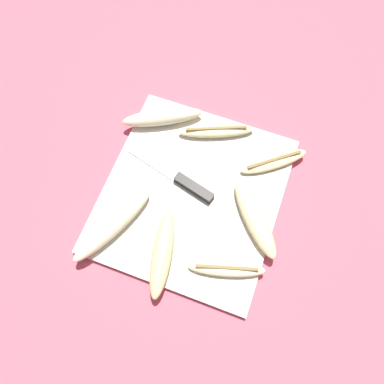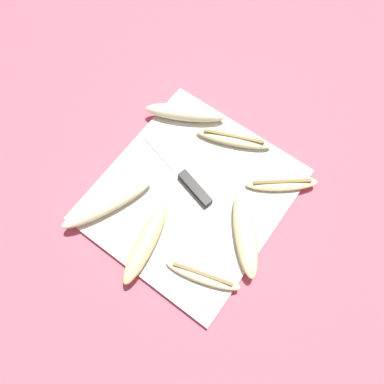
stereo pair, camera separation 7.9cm
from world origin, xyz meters
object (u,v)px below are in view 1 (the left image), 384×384
Objects in this scene: knife at (187,183)px; banana_ripe_center at (255,219)px; banana_mellow_near at (274,161)px; banana_cream_curved at (227,268)px; banana_pale_long at (112,226)px; banana_spotted_left at (162,253)px; banana_soft_right at (215,130)px; banana_bright_far at (162,117)px.

banana_ripe_center is (-0.03, -0.16, 0.01)m from knife.
banana_ripe_center is (-0.14, 0.00, 0.01)m from banana_mellow_near.
banana_cream_curved is 0.77× the size of banana_pale_long.
knife is at bearing 2.92° from banana_spotted_left.
banana_pale_long reaches higher than banana_soft_right.
banana_bright_far is at bearing 95.87° from banana_soft_right.
banana_cream_curved is 0.92× the size of banana_soft_right.
banana_cream_curved is at bearing -138.01° from banana_bright_far.
banana_spotted_left is 0.20m from banana_ripe_center.
banana_mellow_near is at bearing -46.15° from banana_pale_long.
banana_ripe_center is at bearing -139.44° from banana_soft_right.
banana_soft_right is (0.01, -0.12, -0.01)m from banana_bright_far.
banana_soft_right is (0.28, 0.12, 0.00)m from banana_cream_curved.
banana_cream_curved is 0.84× the size of banana_spotted_left.
banana_bright_far is (0.01, 0.27, 0.01)m from banana_mellow_near.
knife is 1.22× the size of banana_bright_far.
banana_bright_far is at bearing 86.86° from banana_mellow_near.
banana_soft_right is at bearing -1.06° from banana_spotted_left.
banana_spotted_left is 0.30m from banana_soft_right.
banana_spotted_left is 1.15× the size of banana_ripe_center.
banana_ripe_center reaches higher than banana_soft_right.
banana_bright_far reaches higher than knife.
banana_cream_curved is at bearing 174.85° from banana_mellow_near.
knife is 0.14m from banana_soft_right.
banana_cream_curved reaches higher than knife.
banana_cream_curved is 0.36m from banana_bright_far.
banana_cream_curved is 0.87× the size of banana_bright_far.
banana_soft_right reaches higher than banana_mellow_near.
banana_spotted_left is 1.09× the size of banana_soft_right.
banana_mellow_near is 0.77× the size of banana_spotted_left.
banana_bright_far reaches higher than banana_cream_curved.
banana_pale_long is 1.20× the size of banana_soft_right.
banana_pale_long is 1.26× the size of banana_ripe_center.
banana_soft_right is at bearing 23.40° from banana_cream_curved.
banana_bright_far is 0.12m from banana_soft_right.
knife is at bearing -36.83° from banana_pale_long.
banana_ripe_center is 0.22m from banana_soft_right.
banana_pale_long is at bearing 133.85° from banana_mellow_near.
banana_mellow_near is at bearing -40.17° from knife.
knife is 1.36× the size of banana_ripe_center.
banana_pale_long is (-0.26, 0.27, 0.01)m from banana_mellow_near.
banana_mellow_near is at bearing -93.14° from banana_bright_far.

